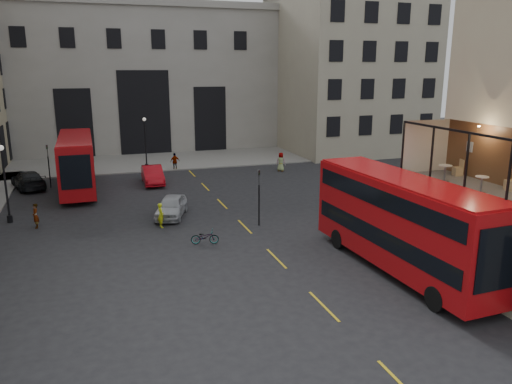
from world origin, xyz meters
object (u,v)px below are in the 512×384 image
object	(u,v)px
pedestrian_e	(35,216)
cafe_table_mid	(482,182)
car_c	(28,180)
street_lamp_a	(6,188)
pedestrian_d	(281,162)
bus_near	(402,219)
cafe_chair_c	(511,184)
cyclist	(161,215)
pedestrian_a	(67,177)
cafe_chair_d	(458,171)
street_lamp_b	(146,146)
cafe_table_far	(445,170)
pedestrian_c	(175,162)
traffic_light_near	(259,190)
car_b	(153,175)
car_a	(171,206)
traffic_light_far	(48,161)
bicycle	(205,237)
pedestrian_b	(85,157)
bus_far	(77,160)

from	to	relation	value
pedestrian_e	cafe_table_mid	bearing A→B (deg)	48.53
car_c	cafe_table_mid	world-z (taller)	cafe_table_mid
street_lamp_a	pedestrian_d	size ratio (longest dim) A/B	2.77
bus_near	cafe_chair_c	world-z (taller)	cafe_chair_c
cyclist	cafe_table_mid	distance (m)	19.51
car_c	pedestrian_a	bearing A→B (deg)	163.26
cafe_chair_d	cafe_table_mid	bearing A→B (deg)	-113.73
street_lamp_b	cafe_table_far	size ratio (longest dim) A/B	6.36
pedestrian_c	cafe_table_mid	distance (m)	33.83
street_lamp_a	pedestrian_a	size ratio (longest dim) A/B	3.39
traffic_light_near	pedestrian_e	world-z (taller)	traffic_light_near
cafe_chair_c	car_b	bearing A→B (deg)	117.42
street_lamp_a	pedestrian_c	size ratio (longest dim) A/B	3.00
cafe_table_far	car_b	bearing A→B (deg)	116.82
traffic_light_near	cafe_table_mid	size ratio (longest dim) A/B	4.99
pedestrian_a	cafe_table_mid	distance (m)	34.67
traffic_light_near	cafe_table_mid	distance (m)	14.11
car_a	pedestrian_d	bearing A→B (deg)	63.70
traffic_light_far	pedestrian_a	size ratio (longest dim) A/B	2.42
traffic_light_far	bicycle	size ratio (longest dim) A/B	2.29
traffic_light_near	cafe_table_mid	world-z (taller)	cafe_table_mid
car_c	pedestrian_d	xyz separation A→B (m)	(23.68, 0.07, 0.19)
cyclist	pedestrian_c	size ratio (longest dim) A/B	0.93
pedestrian_c	cafe_chair_c	distance (m)	34.43
traffic_light_near	bicycle	distance (m)	5.27
pedestrian_e	cafe_chair_c	bearing A→B (deg)	50.31
traffic_light_far	cafe_chair_d	bearing A→B (deg)	-47.45
pedestrian_b	pedestrian_e	world-z (taller)	pedestrian_b
pedestrian_b	car_a	bearing A→B (deg)	-127.54
street_lamp_a	bus_near	distance (m)	25.70
street_lamp_b	pedestrian_a	world-z (taller)	street_lamp_b
car_b	cafe_table_far	distance (m)	27.42
pedestrian_a	pedestrian_b	world-z (taller)	pedestrian_b
cafe_table_mid	cafe_table_far	bearing A→B (deg)	91.61
pedestrian_d	cafe_chair_c	distance (m)	28.73
cafe_chair_c	car_a	bearing A→B (deg)	131.12
bus_far	cafe_chair_d	distance (m)	30.42
car_c	pedestrian_c	distance (m)	14.09
street_lamp_b	cyclist	world-z (taller)	street_lamp_b
car_c	cafe_table_far	size ratio (longest dim) A/B	6.34
traffic_light_far	cafe_chair_d	xyz separation A→B (m)	(22.53, -24.55, 2.44)
car_a	cyclist	distance (m)	2.46
traffic_light_far	bus_far	bearing A→B (deg)	-38.01
bus_far	cafe_chair_c	xyz separation A→B (m)	(20.28, -26.21, 2.24)
traffic_light_far	cafe_chair_c	xyz separation A→B (m)	(22.67, -28.07, 2.46)
traffic_light_near	pedestrian_c	bearing A→B (deg)	96.45
pedestrian_c	bicycle	bearing A→B (deg)	73.43
street_lamp_a	cafe_table_mid	distance (m)	29.32
pedestrian_b	cafe_chair_d	xyz separation A→B (m)	(19.67, -33.90, 3.91)
bus_near	pedestrian_d	world-z (taller)	bus_near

